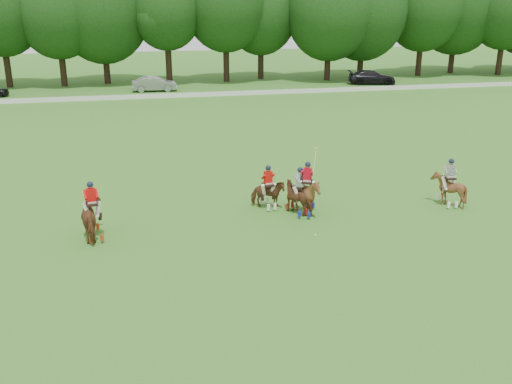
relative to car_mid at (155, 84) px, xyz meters
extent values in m
plane|color=#336E1F|center=(1.99, -42.50, -0.76)|extent=(180.00, 180.00, 0.00)
cylinder|color=black|center=(-15.44, 6.42, 1.73)|extent=(0.70, 0.70, 4.98)
cylinder|color=black|center=(-9.64, 5.99, 1.56)|extent=(0.70, 0.70, 4.64)
ellipsoid|color=black|center=(-9.64, 5.99, 7.18)|extent=(8.80, 8.80, 10.13)
cylinder|color=black|center=(-4.99, 7.02, 1.39)|extent=(0.70, 0.70, 4.31)
ellipsoid|color=black|center=(-4.99, 7.02, 7.55)|extent=(10.67, 10.67, 12.27)
cylinder|color=black|center=(1.96, 5.50, 1.86)|extent=(0.70, 0.70, 5.24)
ellipsoid|color=black|center=(1.96, 5.50, 7.50)|extent=(8.06, 8.06, 9.26)
cylinder|color=black|center=(8.62, 5.74, 1.83)|extent=(0.70, 0.70, 5.19)
ellipsoid|color=black|center=(8.62, 5.74, 7.98)|extent=(9.50, 9.50, 10.92)
cylinder|color=black|center=(13.06, 7.12, 1.48)|extent=(0.70, 0.70, 4.48)
ellipsoid|color=black|center=(13.06, 7.12, 6.94)|extent=(8.60, 8.60, 9.89)
cylinder|color=black|center=(20.53, 4.32, 1.34)|extent=(0.70, 0.70, 4.21)
ellipsoid|color=black|center=(20.53, 4.32, 7.24)|extent=(10.11, 10.11, 11.63)
cylinder|color=black|center=(25.24, 5.67, 1.27)|extent=(0.70, 0.70, 4.07)
ellipsoid|color=black|center=(25.24, 5.67, 7.23)|extent=(10.46, 10.46, 12.03)
cylinder|color=black|center=(33.15, 5.88, 1.63)|extent=(0.70, 0.70, 4.79)
ellipsoid|color=black|center=(33.15, 5.88, 7.58)|extent=(9.47, 9.47, 10.89)
cylinder|color=black|center=(38.59, 7.42, 1.46)|extent=(0.70, 0.70, 4.44)
ellipsoid|color=black|center=(38.59, 7.42, 7.75)|extent=(10.84, 10.84, 12.47)
cylinder|color=black|center=(43.41, 4.24, 1.67)|extent=(0.70, 0.70, 4.86)
ellipsoid|color=black|center=(43.41, 4.24, 7.45)|extent=(8.94, 8.94, 10.28)
cube|color=white|center=(1.99, -4.50, -0.54)|extent=(120.00, 0.10, 0.44)
imported|color=gray|center=(0.00, 0.00, 0.00)|extent=(4.68, 1.75, 1.53)
imported|color=black|center=(24.38, 0.00, 0.01)|extent=(5.69, 3.36, 1.55)
imported|color=#533116|center=(-4.32, -38.56, 0.10)|extent=(1.26, 2.17, 1.73)
cube|color=black|center=(-4.32, -38.56, 0.73)|extent=(0.53, 0.63, 0.08)
cylinder|color=tan|center=(-4.62, -38.61, 0.65)|extent=(0.07, 0.21, 1.29)
imported|color=#533116|center=(3.44, -36.69, -0.09)|extent=(1.48, 1.31, 1.34)
cube|color=black|center=(3.44, -36.69, 0.40)|extent=(0.51, 0.62, 0.08)
cylinder|color=tan|center=(3.74, -36.65, 0.32)|extent=(0.06, 0.21, 1.29)
imported|color=#533116|center=(4.98, -37.83, 0.13)|extent=(2.00, 2.09, 1.78)
cube|color=black|center=(4.98, -37.83, 0.79)|extent=(0.64, 0.70, 0.08)
cylinder|color=tan|center=(5.25, -37.96, 1.71)|extent=(0.37, 0.70, 1.08)
imported|color=#533116|center=(4.72, -37.56, -0.05)|extent=(1.65, 1.82, 1.43)
cube|color=black|center=(4.72, -37.56, 0.48)|extent=(0.69, 0.71, 0.08)
cylinder|color=tan|center=(4.48, -37.75, 0.40)|extent=(0.15, 0.19, 1.29)
imported|color=#533116|center=(11.86, -38.12, 0.02)|extent=(1.37, 1.52, 1.57)
cube|color=black|center=(11.86, -38.12, 0.60)|extent=(0.48, 0.59, 0.08)
cylinder|color=tan|center=(11.56, -38.09, 0.52)|extent=(0.04, 0.21, 1.29)
sphere|color=white|center=(4.59, -40.36, -0.72)|extent=(0.09, 0.09, 0.09)
camera|label=1|loc=(-2.46, -61.06, 8.61)|focal=40.00mm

